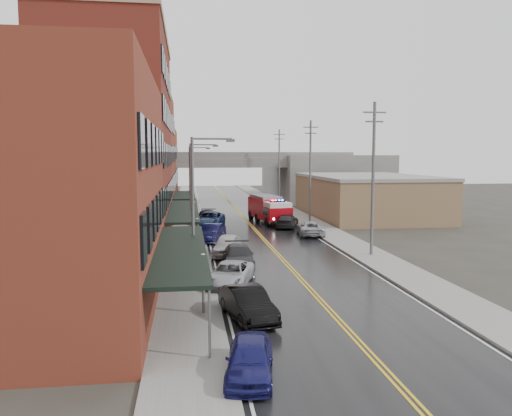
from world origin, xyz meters
TOP-DOWN VIEW (x-y plane):
  - ground at (0.00, 0.00)m, footprint 220.00×220.00m
  - road at (0.00, 30.00)m, footprint 11.00×160.00m
  - sidewalk_left at (-7.30, 30.00)m, footprint 3.00×160.00m
  - sidewalk_right at (7.30, 30.00)m, footprint 3.00×160.00m
  - curb_left at (-5.65, 30.00)m, footprint 0.30×160.00m
  - curb_right at (5.65, 30.00)m, footprint 0.30×160.00m
  - brick_building_a at (-13.30, 4.00)m, footprint 9.00×18.00m
  - brick_building_b at (-13.30, 23.00)m, footprint 9.00×20.00m
  - brick_building_c at (-13.30, 40.50)m, footprint 9.00×15.00m
  - brick_building_far at (-13.30, 58.00)m, footprint 9.00×20.00m
  - tan_building at (16.00, 40.00)m, footprint 14.00×22.00m
  - right_far_block at (18.00, 70.00)m, footprint 18.00×30.00m
  - awning_0 at (-7.49, 4.00)m, footprint 2.60×16.00m
  - awning_1 at (-7.49, 23.00)m, footprint 2.60×18.00m
  - awning_2 at (-7.49, 40.50)m, footprint 2.60×13.00m
  - globe_lamp_0 at (-6.40, 2.00)m, footprint 0.44×0.44m
  - globe_lamp_1 at (-6.40, 16.00)m, footprint 0.44×0.44m
  - globe_lamp_2 at (-6.40, 30.00)m, footprint 0.44×0.44m
  - street_lamp_0 at (-6.55, 8.00)m, footprint 2.64×0.22m
  - street_lamp_1 at (-6.55, 24.00)m, footprint 2.64×0.22m
  - street_lamp_2 at (-6.55, 40.00)m, footprint 2.64×0.22m
  - utility_pole_0 at (7.20, 15.00)m, footprint 1.80×0.24m
  - utility_pole_1 at (7.20, 35.00)m, footprint 1.80×0.24m
  - utility_pole_2 at (7.20, 55.00)m, footprint 1.80×0.24m
  - overpass at (0.00, 62.00)m, footprint 40.00×10.00m
  - fire_truck at (2.42, 35.47)m, footprint 4.53×8.97m
  - parked_car_left_0 at (-5.00, -5.20)m, footprint 2.31×4.31m
  - parked_car_left_1 at (-4.31, 1.15)m, footprint 2.62×4.97m
  - parked_car_left_2 at (-4.60, 7.63)m, footprint 3.75×5.56m
  - parked_car_left_3 at (-3.60, 12.53)m, footprint 2.49×5.47m
  - parked_car_left_4 at (-4.05, 16.80)m, footprint 3.02×5.20m
  - parked_car_left_5 at (-5.00, 23.46)m, footprint 3.12×5.16m
  - parked_car_left_6 at (-4.68, 33.20)m, footprint 4.03×6.46m
  - parked_car_left_7 at (-5.00, 35.86)m, footprint 3.00×5.62m
  - parked_car_right_0 at (4.92, 25.65)m, footprint 3.06×5.52m
  - parked_car_right_1 at (3.71, 31.20)m, footprint 3.65×5.56m
  - parked_car_right_2 at (3.60, 46.20)m, footprint 2.68×4.28m
  - parked_car_right_3 at (4.96, 52.20)m, footprint 1.75×4.32m

SIDE VIEW (x-z plane):
  - ground at x=0.00m, z-range 0.00..0.00m
  - road at x=0.00m, z-range 0.00..0.02m
  - sidewalk_left at x=-7.30m, z-range 0.00..0.15m
  - sidewalk_right at x=7.30m, z-range 0.00..0.15m
  - curb_left at x=-5.65m, z-range 0.00..0.15m
  - curb_right at x=5.65m, z-range 0.00..0.15m
  - parked_car_right_2 at x=3.60m, z-range 0.00..1.36m
  - parked_car_left_0 at x=-5.00m, z-range 0.00..1.39m
  - parked_car_right_3 at x=4.96m, z-range 0.00..1.40m
  - parked_car_left_2 at x=-4.60m, z-range 0.00..1.41m
  - parked_car_right_0 at x=4.92m, z-range 0.00..1.46m
  - parked_car_right_1 at x=3.71m, z-range 0.00..1.50m
  - parked_car_left_7 at x=-5.00m, z-range 0.00..1.55m
  - parked_car_left_3 at x=-3.60m, z-range 0.00..1.55m
  - parked_car_left_1 at x=-4.31m, z-range 0.00..1.56m
  - parked_car_left_5 at x=-5.00m, z-range 0.00..1.60m
  - parked_car_left_4 at x=-4.05m, z-range 0.00..1.66m
  - parked_car_left_6 at x=-4.68m, z-range 0.00..1.67m
  - fire_truck at x=2.42m, z-range 0.13..3.29m
  - globe_lamp_0 at x=-6.40m, z-range 0.75..3.87m
  - globe_lamp_1 at x=-6.40m, z-range 0.75..3.87m
  - globe_lamp_2 at x=-6.40m, z-range 0.75..3.87m
  - tan_building at x=16.00m, z-range 0.00..5.00m
  - awning_2 at x=-7.49m, z-range 1.44..4.53m
  - awning_0 at x=-7.49m, z-range 1.44..4.53m
  - awning_1 at x=-7.49m, z-range 1.44..4.53m
  - right_far_block at x=18.00m, z-range 0.00..8.00m
  - street_lamp_0 at x=-6.55m, z-range 0.69..9.69m
  - street_lamp_1 at x=-6.55m, z-range 0.69..9.69m
  - street_lamp_2 at x=-6.55m, z-range 0.69..9.69m
  - overpass at x=0.00m, z-range 2.24..9.74m
  - brick_building_a at x=-13.30m, z-range 0.00..12.00m
  - brick_building_far at x=-13.30m, z-range 0.00..12.00m
  - utility_pole_0 at x=7.20m, z-range 0.31..12.31m
  - utility_pole_1 at x=7.20m, z-range 0.31..12.31m
  - utility_pole_2 at x=7.20m, z-range 0.31..12.31m
  - brick_building_c at x=-13.30m, z-range 0.00..15.00m
  - brick_building_b at x=-13.30m, z-range 0.00..18.00m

